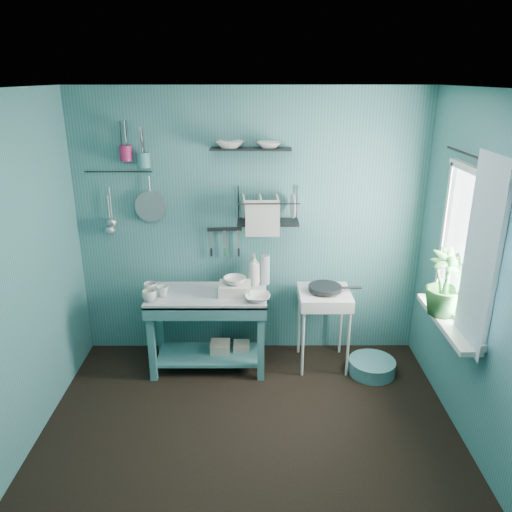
{
  "coord_description": "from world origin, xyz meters",
  "views": [
    {
      "loc": [
        0.04,
        -2.94,
        2.57
      ],
      "look_at": [
        0.05,
        0.85,
        1.2
      ],
      "focal_mm": 35.0,
      "sensor_mm": 36.0,
      "label": 1
    }
  ],
  "objects_px": {
    "potted_plant": "(445,283)",
    "floor_basin": "(372,367)",
    "mug_mid": "(163,291)",
    "wash_tub": "(235,289)",
    "work_counter": "(208,331)",
    "mug_left": "(149,296)",
    "storage_tin_small": "(242,352)",
    "hotplate_stand": "(323,328)",
    "mug_right": "(150,288)",
    "colander": "(151,206)",
    "storage_tin_large": "(220,353)",
    "soap_bottle": "(254,269)",
    "dish_rack": "(268,206)",
    "water_bottle": "(265,269)",
    "utensil_cup_magenta": "(126,153)",
    "utensil_cup_teal": "(144,160)",
    "frying_pan": "(325,288)"
  },
  "relations": [
    {
      "from": "potted_plant",
      "to": "floor_basin",
      "type": "bearing_deg",
      "value": 129.26
    },
    {
      "from": "mug_mid",
      "to": "wash_tub",
      "type": "distance_m",
      "value": 0.63
    },
    {
      "from": "work_counter",
      "to": "mug_left",
      "type": "xyz_separation_m",
      "value": [
        -0.48,
        -0.16,
        0.42
      ]
    },
    {
      "from": "storage_tin_small",
      "to": "hotplate_stand",
      "type": "bearing_deg",
      "value": -2.44
    },
    {
      "from": "mug_right",
      "to": "wash_tub",
      "type": "relative_size",
      "value": 0.44
    },
    {
      "from": "colander",
      "to": "storage_tin_large",
      "type": "distance_m",
      "value": 1.51
    },
    {
      "from": "soap_bottle",
      "to": "storage_tin_small",
      "type": "bearing_deg",
      "value": -135.0
    },
    {
      "from": "mug_left",
      "to": "mug_mid",
      "type": "bearing_deg",
      "value": 45.0
    },
    {
      "from": "potted_plant",
      "to": "wash_tub",
      "type": "bearing_deg",
      "value": 161.02
    },
    {
      "from": "mug_right",
      "to": "colander",
      "type": "relative_size",
      "value": 0.44
    },
    {
      "from": "dish_rack",
      "to": "colander",
      "type": "distance_m",
      "value": 1.06
    },
    {
      "from": "wash_tub",
      "to": "water_bottle",
      "type": "xyz_separation_m",
      "value": [
        0.27,
        0.24,
        0.09
      ]
    },
    {
      "from": "mug_mid",
      "to": "mug_right",
      "type": "xyz_separation_m",
      "value": [
        -0.12,
        0.06,
        0.0
      ]
    },
    {
      "from": "water_bottle",
      "to": "storage_tin_small",
      "type": "bearing_deg",
      "value": -147.53
    },
    {
      "from": "mug_left",
      "to": "colander",
      "type": "distance_m",
      "value": 0.82
    },
    {
      "from": "work_counter",
      "to": "wash_tub",
      "type": "xyz_separation_m",
      "value": [
        0.25,
        -0.02,
        0.42
      ]
    },
    {
      "from": "mug_left",
      "to": "colander",
      "type": "relative_size",
      "value": 0.44
    },
    {
      "from": "work_counter",
      "to": "mug_mid",
      "type": "relative_size",
      "value": 10.57
    },
    {
      "from": "mug_left",
      "to": "storage_tin_large",
      "type": "distance_m",
      "value": 0.92
    },
    {
      "from": "utensil_cup_magenta",
      "to": "utensil_cup_teal",
      "type": "bearing_deg",
      "value": 0.0
    },
    {
      "from": "mug_left",
      "to": "storage_tin_small",
      "type": "relative_size",
      "value": 0.61
    },
    {
      "from": "water_bottle",
      "to": "utensil_cup_teal",
      "type": "relative_size",
      "value": 2.15
    },
    {
      "from": "colander",
      "to": "potted_plant",
      "type": "bearing_deg",
      "value": -20.75
    },
    {
      "from": "mug_left",
      "to": "frying_pan",
      "type": "relative_size",
      "value": 0.41
    },
    {
      "from": "storage_tin_large",
      "to": "storage_tin_small",
      "type": "height_order",
      "value": "storage_tin_large"
    },
    {
      "from": "water_bottle",
      "to": "frying_pan",
      "type": "bearing_deg",
      "value": -17.78
    },
    {
      "from": "utensil_cup_magenta",
      "to": "storage_tin_small",
      "type": "distance_m",
      "value": 2.1
    },
    {
      "from": "work_counter",
      "to": "water_bottle",
      "type": "relative_size",
      "value": 3.78
    },
    {
      "from": "colander",
      "to": "storage_tin_large",
      "type": "xyz_separation_m",
      "value": [
        0.61,
        -0.28,
        -1.35
      ]
    },
    {
      "from": "dish_rack",
      "to": "utensil_cup_teal",
      "type": "xyz_separation_m",
      "value": [
        -1.08,
        0.05,
        0.4
      ]
    },
    {
      "from": "wash_tub",
      "to": "hotplate_stand",
      "type": "xyz_separation_m",
      "value": [
        0.81,
        0.07,
        -0.43
      ]
    },
    {
      "from": "frying_pan",
      "to": "mug_right",
      "type": "bearing_deg",
      "value": -178.24
    },
    {
      "from": "water_bottle",
      "to": "hotplate_stand",
      "type": "distance_m",
      "value": 0.77
    },
    {
      "from": "wash_tub",
      "to": "dish_rack",
      "type": "distance_m",
      "value": 0.79
    },
    {
      "from": "floor_basin",
      "to": "storage_tin_large",
      "type": "bearing_deg",
      "value": 173.07
    },
    {
      "from": "soap_bottle",
      "to": "utensil_cup_teal",
      "type": "relative_size",
      "value": 2.3
    },
    {
      "from": "frying_pan",
      "to": "storage_tin_small",
      "type": "distance_m",
      "value": 1.02
    },
    {
      "from": "work_counter",
      "to": "soap_bottle",
      "type": "xyz_separation_m",
      "value": [
        0.42,
        0.2,
        0.52
      ]
    },
    {
      "from": "mug_left",
      "to": "mug_right",
      "type": "xyz_separation_m",
      "value": [
        -0.02,
        0.16,
        0.0
      ]
    },
    {
      "from": "mug_mid",
      "to": "utensil_cup_teal",
      "type": "xyz_separation_m",
      "value": [
        -0.16,
        0.36,
        1.09
      ]
    },
    {
      "from": "potted_plant",
      "to": "storage_tin_small",
      "type": "bearing_deg",
      "value": 157.29
    },
    {
      "from": "water_bottle",
      "to": "storage_tin_large",
      "type": "height_order",
      "value": "water_bottle"
    },
    {
      "from": "colander",
      "to": "dish_rack",
      "type": "bearing_deg",
      "value": -4.32
    },
    {
      "from": "mug_right",
      "to": "dish_rack",
      "type": "relative_size",
      "value": 0.22
    },
    {
      "from": "hotplate_stand",
      "to": "mug_left",
      "type": "bearing_deg",
      "value": -162.73
    },
    {
      "from": "wash_tub",
      "to": "utensil_cup_teal",
      "type": "xyz_separation_m",
      "value": [
        -0.79,
        0.32,
        1.08
      ]
    },
    {
      "from": "wash_tub",
      "to": "potted_plant",
      "type": "xyz_separation_m",
      "value": [
        1.62,
        -0.56,
        0.29
      ]
    },
    {
      "from": "frying_pan",
      "to": "utensil_cup_magenta",
      "type": "xyz_separation_m",
      "value": [
        -1.74,
        0.25,
        1.16
      ]
    },
    {
      "from": "utensil_cup_magenta",
      "to": "storage_tin_small",
      "type": "xyz_separation_m",
      "value": [
        0.99,
        -0.22,
        -1.84
      ]
    },
    {
      "from": "work_counter",
      "to": "utensil_cup_magenta",
      "type": "xyz_separation_m",
      "value": [
        -0.69,
        0.3,
        1.57
      ]
    }
  ]
}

